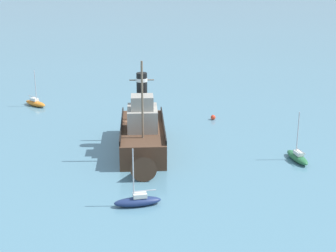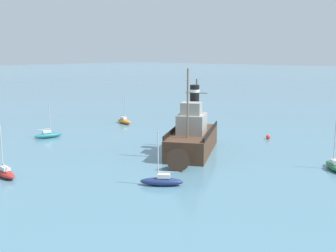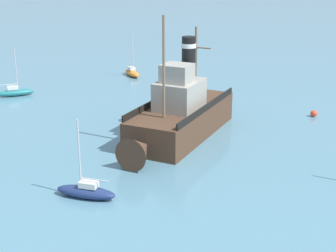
# 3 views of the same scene
# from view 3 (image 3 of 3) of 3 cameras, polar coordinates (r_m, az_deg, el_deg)

# --- Properties ---
(ground_plane) EXTENTS (600.00, 600.00, 0.00)m
(ground_plane) POSITION_cam_3_polar(r_m,az_deg,el_deg) (43.39, 1.64, -0.23)
(ground_plane) COLOR teal
(old_tugboat) EXTENTS (9.41, 14.40, 9.90)m
(old_tugboat) POSITION_cam_3_polar(r_m,az_deg,el_deg) (40.65, 1.20, 1.19)
(old_tugboat) COLOR #4C3323
(old_tugboat) RESTS_ON ground
(sailboat_teal) EXTENTS (2.20, 3.95, 4.90)m
(sailboat_teal) POSITION_cam_3_polar(r_m,az_deg,el_deg) (55.65, -16.60, 3.64)
(sailboat_teal) COLOR #23757A
(sailboat_teal) RESTS_ON ground
(sailboat_orange) EXTENTS (3.96, 2.05, 4.90)m
(sailboat_orange) POSITION_cam_3_polar(r_m,az_deg,el_deg) (62.65, -4.00, 5.95)
(sailboat_orange) COLOR orange
(sailboat_orange) RESTS_ON ground
(sailboat_navy) EXTENTS (3.75, 3.07, 4.90)m
(sailboat_navy) POSITION_cam_3_polar(r_m,az_deg,el_deg) (31.41, -9.07, -7.12)
(sailboat_navy) COLOR navy
(sailboat_navy) RESTS_ON ground
(mooring_buoy) EXTENTS (0.60, 0.60, 0.60)m
(mooring_buoy) POSITION_cam_3_polar(r_m,az_deg,el_deg) (48.21, 15.85, 1.35)
(mooring_buoy) COLOR red
(mooring_buoy) RESTS_ON ground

